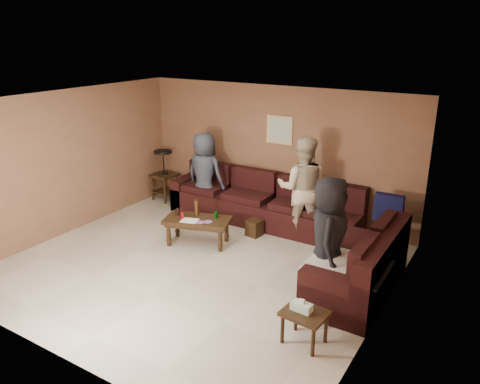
{
  "coord_description": "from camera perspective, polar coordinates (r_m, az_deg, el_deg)",
  "views": [
    {
      "loc": [
        3.93,
        -5.12,
        3.43
      ],
      "look_at": [
        0.25,
        0.85,
        1.0
      ],
      "focal_mm": 35.0,
      "sensor_mm": 36.0,
      "label": 1
    }
  ],
  "objects": [
    {
      "name": "end_table_left",
      "position": [
        9.98,
        -9.23,
        2.14
      ],
      "size": [
        0.51,
        0.51,
        1.07
      ],
      "rotation": [
        0.0,
        0.0,
        -0.09
      ],
      "color": "#311F10",
      "rests_on": "ground"
    },
    {
      "name": "person_left",
      "position": [
        9.06,
        -4.31,
        2.23
      ],
      "size": [
        0.8,
        0.52,
        1.62
      ],
      "primitive_type": "imported",
      "rotation": [
        0.0,
        0.0,
        3.15
      ],
      "color": "#343B48",
      "rests_on": "ground"
    },
    {
      "name": "coffee_table",
      "position": [
        7.88,
        -5.22,
        -3.7
      ],
      "size": [
        1.21,
        0.86,
        0.74
      ],
      "rotation": [
        0.0,
        0.0,
        0.32
      ],
      "color": "#311F10",
      "rests_on": "ground"
    },
    {
      "name": "room",
      "position": [
        6.69,
        -5.66,
        3.7
      ],
      "size": [
        5.6,
        5.5,
        2.5
      ],
      "color": "beige",
      "rests_on": "ground"
    },
    {
      "name": "person_middle",
      "position": [
        7.99,
        7.6,
        0.47
      ],
      "size": [
        1.06,
        0.94,
        1.79
      ],
      "primitive_type": "imported",
      "rotation": [
        0.0,
        0.0,
        3.5
      ],
      "color": "#C8B694",
      "rests_on": "ground"
    },
    {
      "name": "waste_bin",
      "position": [
        8.24,
        1.77,
        -4.39
      ],
      "size": [
        0.27,
        0.27,
        0.29
      ],
      "primitive_type": "cube",
      "rotation": [
        0.0,
        0.0,
        -0.14
      ],
      "color": "#311F10",
      "rests_on": "ground"
    },
    {
      "name": "sectional_sofa",
      "position": [
        7.96,
        6.0,
        -3.95
      ],
      "size": [
        4.65,
        2.9,
        0.97
      ],
      "color": "black",
      "rests_on": "ground"
    },
    {
      "name": "person_right",
      "position": [
        6.33,
        10.72,
        -5.45
      ],
      "size": [
        0.76,
        0.94,
        1.67
      ],
      "primitive_type": "imported",
      "rotation": [
        0.0,
        0.0,
        1.89
      ],
      "color": "black",
      "rests_on": "ground"
    },
    {
      "name": "side_table_right",
      "position": [
        5.55,
        7.82,
        -14.65
      ],
      "size": [
        0.53,
        0.45,
        0.55
      ],
      "rotation": [
        0.0,
        0.0,
        -0.09
      ],
      "color": "#311F10",
      "rests_on": "ground"
    },
    {
      "name": "wall_art",
      "position": [
        8.68,
        4.84,
        7.55
      ],
      "size": [
        0.52,
        0.04,
        0.52
      ],
      "color": "tan",
      "rests_on": "ground"
    }
  ]
}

